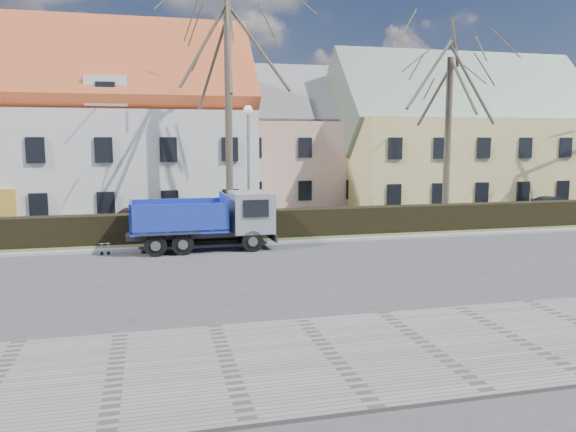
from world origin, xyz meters
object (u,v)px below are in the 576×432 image
object	(u,v)px
dump_truck	(198,221)
parked_car_a	(145,218)
parked_car_b	(553,205)
streetlight	(249,171)
cart_frame	(101,249)

from	to	relation	value
dump_truck	parked_car_a	size ratio (longest dim) A/B	1.62
dump_truck	parked_car_b	distance (m)	23.06
dump_truck	parked_car_b	size ratio (longest dim) A/B	1.56
dump_truck	streetlight	bearing A→B (deg)	46.47
dump_truck	parked_car_a	bearing A→B (deg)	110.60
streetlight	cart_frame	world-z (taller)	streetlight
cart_frame	parked_car_a	size ratio (longest dim) A/B	0.15
streetlight	parked_car_b	xyz separation A→B (m)	(19.58, 3.10, -2.57)
dump_truck	parked_car_a	world-z (taller)	dump_truck
cart_frame	parked_car_b	world-z (taller)	parked_car_b
cart_frame	parked_car_b	xyz separation A→B (m)	(26.19, 6.13, 0.31)
cart_frame	dump_truck	bearing A→B (deg)	2.43
streetlight	dump_truck	bearing A→B (deg)	-133.06
parked_car_a	parked_car_b	size ratio (longest dim) A/B	0.96
parked_car_b	dump_truck	bearing A→B (deg)	90.05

